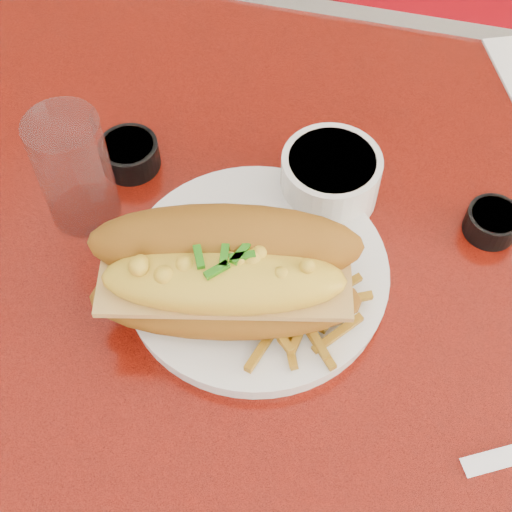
% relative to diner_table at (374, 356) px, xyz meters
% --- Properties ---
extents(ground, '(8.00, 8.00, 0.00)m').
position_rel_diner_table_xyz_m(ground, '(0.00, 0.00, -0.61)').
color(ground, beige).
rests_on(ground, ground).
extents(diner_table, '(1.23, 0.83, 0.77)m').
position_rel_diner_table_xyz_m(diner_table, '(0.00, 0.00, 0.00)').
color(diner_table, red).
rests_on(diner_table, ground).
extents(booth_bench_far, '(1.20, 0.51, 0.90)m').
position_rel_diner_table_xyz_m(booth_bench_far, '(0.00, 0.81, -0.32)').
color(booth_bench_far, '#A40A16').
rests_on(booth_bench_far, ground).
extents(dinner_plate, '(0.27, 0.27, 0.02)m').
position_rel_diner_table_xyz_m(dinner_plate, '(-0.14, -0.03, 0.17)').
color(dinner_plate, white).
rests_on(dinner_plate, diner_table).
extents(mac_hoagie, '(0.27, 0.17, 0.11)m').
position_rel_diner_table_xyz_m(mac_hoagie, '(-0.15, -0.07, 0.23)').
color(mac_hoagie, '#955C18').
rests_on(mac_hoagie, dinner_plate).
extents(fries_pile, '(0.12, 0.12, 0.03)m').
position_rel_diner_table_xyz_m(fries_pile, '(-0.09, -0.07, 0.19)').
color(fries_pile, '#C18D20').
rests_on(fries_pile, dinner_plate).
extents(fork, '(0.09, 0.13, 0.00)m').
position_rel_diner_table_xyz_m(fork, '(-0.08, -0.03, 0.18)').
color(fork, silver).
rests_on(fork, dinner_plate).
extents(gravy_ramekin, '(0.10, 0.10, 0.06)m').
position_rel_diner_table_xyz_m(gravy_ramekin, '(-0.09, 0.09, 0.19)').
color(gravy_ramekin, white).
rests_on(gravy_ramekin, diner_table).
extents(sauce_cup_left, '(0.07, 0.07, 0.03)m').
position_rel_diner_table_xyz_m(sauce_cup_left, '(-0.31, 0.08, 0.18)').
color(sauce_cup_left, black).
rests_on(sauce_cup_left, diner_table).
extents(sauce_cup_right, '(0.07, 0.07, 0.03)m').
position_rel_diner_table_xyz_m(sauce_cup_right, '(0.08, 0.09, 0.18)').
color(sauce_cup_right, black).
rests_on(sauce_cup_right, diner_table).
extents(water_tumbler, '(0.09, 0.09, 0.13)m').
position_rel_diner_table_xyz_m(water_tumbler, '(-0.33, 0.01, 0.22)').
color(water_tumbler, '#A7C1D7').
rests_on(water_tumbler, diner_table).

